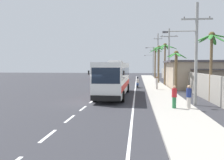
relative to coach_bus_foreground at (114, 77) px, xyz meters
name	(u,v)px	position (x,y,z in m)	size (l,w,h in m)	color
ground_plane	(90,103)	(-1.62, -4.90, -1.97)	(160.00, 160.00, 0.00)	#303035
sidewalk_kerb	(159,91)	(5.18, 5.10, -1.90)	(3.20, 90.00, 0.14)	#A8A399
lane_markings	(125,87)	(0.61, 10.08, -1.96)	(3.92, 71.90, 0.01)	white
boundary_wall	(184,80)	(8.98, 9.10, -0.76)	(0.24, 60.00, 2.41)	#9E998E
coach_bus_foreground	(114,77)	(0.00, 0.00, 0.00)	(3.05, 12.01, 3.78)	white
coach_bus_far_lane	(112,71)	(-3.29, 29.07, 0.03)	(3.25, 10.97, 3.85)	red
motorcycle_beside_bus	(137,83)	(2.46, 9.65, -1.33)	(0.56, 1.96, 1.56)	black
pedestrian_near_kerb	(157,83)	(4.96, 6.31, -0.96)	(0.36, 0.36, 1.66)	beige
pedestrian_midwalk	(189,96)	(6.15, -7.32, -0.94)	(0.36, 0.36, 1.69)	beige
pedestrian_far_walk	(174,96)	(5.12, -7.37, -0.97)	(0.36, 0.36, 1.65)	#2D7A47
utility_pole_nearest	(195,51)	(7.03, -5.04, 2.47)	(3.92, 0.24, 8.25)	#9E9E99
utility_pole_mid	(169,56)	(7.06, 11.13, 2.59)	(2.53, 0.24, 8.66)	#9E9E99
utility_pole_far	(157,56)	(6.69, 27.29, 3.36)	(3.59, 0.24, 10.09)	#9E9E99
utility_pole_distant	(153,61)	(6.74, 43.46, 2.60)	(3.63, 0.24, 8.53)	#9E9E99
palm_nearest	(159,56)	(6.18, 18.09, 2.87)	(2.68, 2.78, 6.78)	brown
palm_second	(176,64)	(7.12, 4.73, 1.43)	(2.50, 2.82, 5.03)	brown
palm_third	(212,49)	(8.95, -2.95, 2.74)	(3.20, 3.00, 6.21)	brown
palm_fourth	(165,53)	(6.81, 13.99, 3.21)	(3.87, 3.60, 6.81)	brown
palm_farthest	(155,59)	(6.61, 32.74, 2.89)	(3.12, 3.18, 7.40)	brown
roadside_building	(219,74)	(13.92, 10.01, 0.01)	(14.72, 9.20, 3.92)	tan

